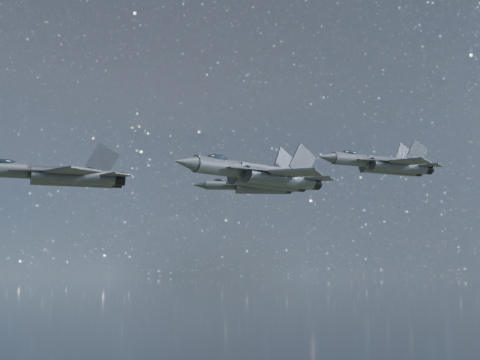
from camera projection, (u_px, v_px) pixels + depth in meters
jet_lead at (59, 175)px, 73.58m from camera, size 18.81×13.00×4.72m
jet_left at (253, 187)px, 99.07m from camera, size 15.27×10.03×3.93m
jet_right at (262, 175)px, 72.63m from camera, size 20.34×13.95×5.11m
jet_slot at (385, 164)px, 89.35m from camera, size 18.38×13.04×4.67m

